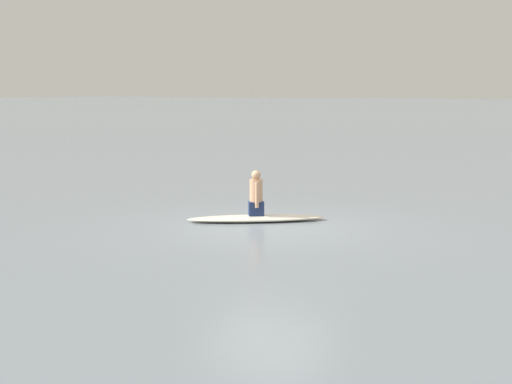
{
  "coord_description": "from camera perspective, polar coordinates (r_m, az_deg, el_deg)",
  "views": [
    {
      "loc": [
        7.64,
        -12.36,
        2.68
      ],
      "look_at": [
        -0.59,
        0.46,
        0.6
      ],
      "focal_mm": 53.01,
      "sensor_mm": 36.0,
      "label": 1
    }
  ],
  "objects": [
    {
      "name": "ground_plane",
      "position": [
        14.78,
        0.95,
        -2.68
      ],
      "size": [
        400.0,
        400.0,
        0.0
      ],
      "primitive_type": "plane",
      "color": "gray"
    },
    {
      "name": "surfboard",
      "position": [
        15.43,
        0.01,
        -2.0
      ],
      "size": [
        2.57,
        2.26,
        0.13
      ],
      "primitive_type": "ellipsoid",
      "rotation": [
        0.0,
        0.0,
        -2.46
      ],
      "color": "silver",
      "rests_on": "ground"
    },
    {
      "name": "person_paddler",
      "position": [
        15.36,
        0.01,
        -0.23
      ],
      "size": [
        0.39,
        0.38,
        0.92
      ],
      "rotation": [
        0.0,
        0.0,
        -2.46
      ],
      "color": "navy",
      "rests_on": "surfboard"
    }
  ]
}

